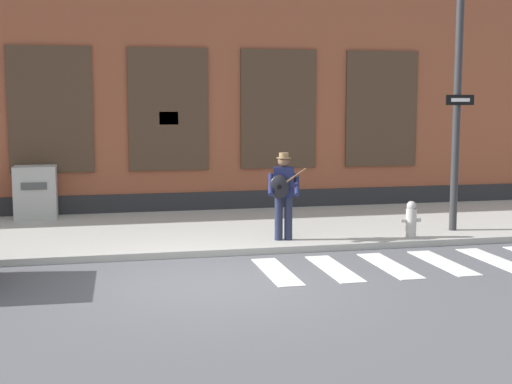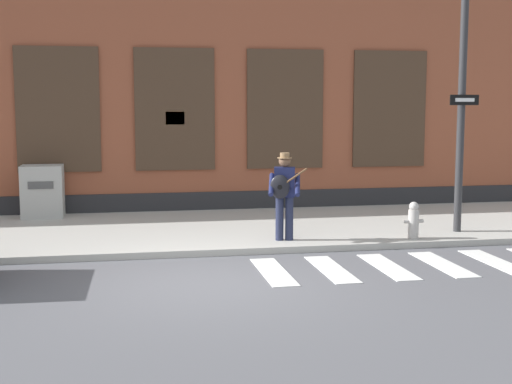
% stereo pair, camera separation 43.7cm
% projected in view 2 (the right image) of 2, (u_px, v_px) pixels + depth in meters
% --- Properties ---
extents(ground_plane, '(160.00, 160.00, 0.00)m').
position_uv_depth(ground_plane, '(208.00, 283.00, 10.63)').
color(ground_plane, '#56565B').
extents(sidewalk, '(28.00, 4.69, 0.12)m').
position_uv_depth(sidewalk, '(185.00, 230.00, 14.65)').
color(sidewalk, '#ADAAA3').
rests_on(sidewalk, ground).
extents(building_backdrop, '(28.00, 4.06, 6.04)m').
position_uv_depth(building_backdrop, '(169.00, 89.00, 18.51)').
color(building_backdrop, brown).
rests_on(building_backdrop, ground).
extents(crosswalk, '(5.20, 1.90, 0.01)m').
position_uv_depth(crosswalk, '(415.00, 265.00, 11.74)').
color(crosswalk, silver).
rests_on(crosswalk, ground).
extents(busker, '(0.72, 0.63, 1.63)m').
position_uv_depth(busker, '(284.00, 191.00, 13.14)').
color(busker, '#1E233D').
rests_on(busker, sidewalk).
extents(traffic_light, '(0.60, 2.67, 5.47)m').
position_uv_depth(traffic_light, '(490.00, 36.00, 12.80)').
color(traffic_light, '#2D2D30').
rests_on(traffic_light, sidewalk).
extents(utility_box, '(0.90, 0.70, 1.16)m').
position_uv_depth(utility_box, '(43.00, 191.00, 15.87)').
color(utility_box, '#ADADA8').
rests_on(utility_box, sidewalk).
extents(fire_hydrant, '(0.38, 0.20, 0.70)m').
position_uv_depth(fire_hydrant, '(413.00, 220.00, 13.41)').
color(fire_hydrant, '#B2ADA8').
rests_on(fire_hydrant, sidewalk).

